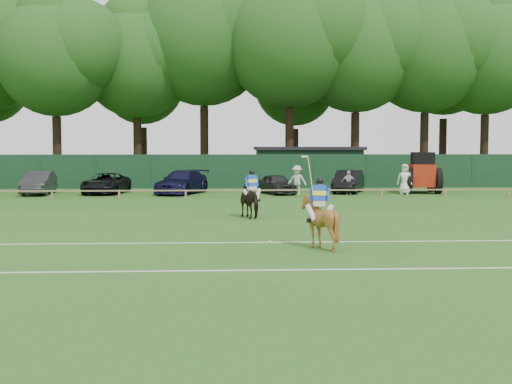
{
  "coord_description": "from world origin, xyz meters",
  "views": [
    {
      "loc": [
        -0.86,
        -23.46,
        3.27
      ],
      "look_at": [
        0.5,
        3.0,
        1.4
      ],
      "focal_mm": 48.0,
      "sensor_mm": 36.0,
      "label": 1
    }
  ],
  "objects": [
    {
      "name": "spectator_mid",
      "position": [
        7.31,
        19.96,
        0.78
      ],
      "size": [
        0.93,
        0.42,
        1.56
      ],
      "primitive_type": "imported",
      "rotation": [
        0.0,
        0.0,
        0.04
      ],
      "color": "beige",
      "rests_on": "ground"
    },
    {
      "name": "ground",
      "position": [
        0.0,
        0.0,
        0.0
      ],
      "size": [
        160.0,
        160.0,
        0.0
      ],
      "primitive_type": "plane",
      "color": "#1E4C14",
      "rests_on": "ground"
    },
    {
      "name": "sedan_grey",
      "position": [
        -12.64,
        21.33,
        0.75
      ],
      "size": [
        1.82,
        4.61,
        1.49
      ],
      "primitive_type": "imported",
      "rotation": [
        0.0,
        0.0,
        0.05
      ],
      "color": "#2D2D30",
      "rests_on": "ground"
    },
    {
      "name": "estate_black",
      "position": [
        7.66,
        21.89,
        0.75
      ],
      "size": [
        3.0,
        4.84,
        1.5
      ],
      "primitive_type": "imported",
      "rotation": [
        0.0,
        0.0,
        -0.33
      ],
      "color": "black",
      "rests_on": "ground"
    },
    {
      "name": "suv_black",
      "position": [
        -8.4,
        21.73,
        0.68
      ],
      "size": [
        2.89,
        5.18,
        1.37
      ],
      "primitive_type": "imported",
      "rotation": [
        0.0,
        0.0,
        -0.13
      ],
      "color": "black",
      "rests_on": "ground"
    },
    {
      "name": "horse_chestnut",
      "position": [
        2.21,
        -2.37,
        0.84
      ],
      "size": [
        1.71,
        1.83,
        1.68
      ],
      "primitive_type": "imported",
      "rotation": [
        0.0,
        0.0,
        2.88
      ],
      "color": "brown",
      "rests_on": "ground"
    },
    {
      "name": "tractor",
      "position": [
        12.47,
        21.32,
        1.29
      ],
      "size": [
        2.52,
        3.47,
        2.73
      ],
      "rotation": [
        0.0,
        0.0,
        -0.12
      ],
      "color": "#A2210E",
      "rests_on": "ground"
    },
    {
      "name": "pitch_rail",
      "position": [
        0.0,
        18.0,
        0.45
      ],
      "size": [
        62.1,
        0.1,
        0.5
      ],
      "color": "#997F5B",
      "rests_on": "ground"
    },
    {
      "name": "spectator_left",
      "position": [
        3.99,
        19.92,
        0.95
      ],
      "size": [
        1.37,
        1.02,
        1.89
      ],
      "primitive_type": "imported",
      "rotation": [
        0.0,
        0.0,
        -0.29
      ],
      "color": "beige",
      "rests_on": "ground"
    },
    {
      "name": "pitch_lines",
      "position": [
        0.0,
        -3.5,
        0.01
      ],
      "size": [
        60.0,
        5.1,
        0.01
      ],
      "color": "silver",
      "rests_on": "ground"
    },
    {
      "name": "utility_shed",
      "position": [
        6.0,
        30.0,
        1.54
      ],
      "size": [
        8.4,
        4.4,
        3.04
      ],
      "color": "#14331E",
      "rests_on": "ground"
    },
    {
      "name": "tree_row",
      "position": [
        2.0,
        35.0,
        0.0
      ],
      "size": [
        96.0,
        12.0,
        21.0
      ],
      "primitive_type": null,
      "color": "#26561C",
      "rests_on": "ground"
    },
    {
      "name": "rider_chestnut",
      "position": [
        2.21,
        -2.38,
        1.6
      ],
      "size": [
        0.93,
        0.71,
        2.05
      ],
      "rotation": [
        0.0,
        0.0,
        2.88
      ],
      "color": "silver",
      "rests_on": "ground"
    },
    {
      "name": "hatch_grey",
      "position": [
        2.78,
        20.93,
        0.66
      ],
      "size": [
        2.66,
        4.14,
        1.31
      ],
      "primitive_type": "imported",
      "rotation": [
        0.0,
        0.0,
        0.31
      ],
      "color": "#29292B",
      "rests_on": "ground"
    },
    {
      "name": "polo_ball",
      "position": [
        0.73,
        -1.22,
        0.04
      ],
      "size": [
        0.09,
        0.09,
        0.09
      ],
      "primitive_type": "sphere",
      "color": "silver",
      "rests_on": "ground"
    },
    {
      "name": "horse_dark",
      "position": [
        0.5,
        6.69,
        0.78
      ],
      "size": [
        1.51,
        2.02,
        1.55
      ],
      "primitive_type": "imported",
      "rotation": [
        0.0,
        0.0,
        3.56
      ],
      "color": "black",
      "rests_on": "ground"
    },
    {
      "name": "rider_dark",
      "position": [
        0.51,
        6.68,
        1.49
      ],
      "size": [
        0.9,
        0.57,
        1.41
      ],
      "rotation": [
        0.0,
        0.0,
        3.56
      ],
      "color": "silver",
      "rests_on": "ground"
    },
    {
      "name": "spectator_right",
      "position": [
        11.03,
        20.2,
        0.98
      ],
      "size": [
        1.11,
        0.88,
        1.97
      ],
      "primitive_type": "imported",
      "rotation": [
        0.0,
        0.0,
        -0.3
      ],
      "color": "white",
      "rests_on": "ground"
    },
    {
      "name": "perimeter_fence",
      "position": [
        0.0,
        27.0,
        1.25
      ],
      "size": [
        92.08,
        0.08,
        2.5
      ],
      "color": "#14351E",
      "rests_on": "ground"
    },
    {
      "name": "sedan_navy",
      "position": [
        -3.41,
        21.41,
        0.77
      ],
      "size": [
        3.79,
        5.73,
        1.54
      ],
      "primitive_type": "imported",
      "rotation": [
        0.0,
        0.0,
        -0.34
      ],
      "color": "black",
      "rests_on": "ground"
    }
  ]
}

